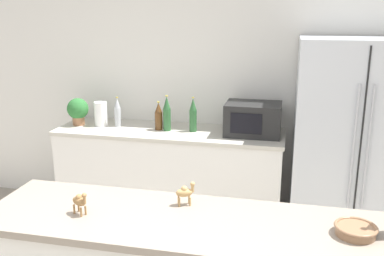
# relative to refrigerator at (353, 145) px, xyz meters

# --- Properties ---
(wall_back) EXTENTS (8.00, 0.06, 2.55)m
(wall_back) POSITION_rel_refrigerator_xyz_m (-1.15, 0.39, 0.41)
(wall_back) COLOR white
(wall_back) RESTS_ON ground_plane
(back_counter) EXTENTS (2.08, 0.63, 0.88)m
(back_counter) POSITION_rel_refrigerator_xyz_m (-1.59, 0.06, -0.42)
(back_counter) COLOR white
(back_counter) RESTS_ON ground_plane
(refrigerator) EXTENTS (0.96, 0.71, 1.73)m
(refrigerator) POSITION_rel_refrigerator_xyz_m (0.00, 0.00, 0.00)
(refrigerator) COLOR silver
(refrigerator) RESTS_ON ground_plane
(potted_plant) EXTENTS (0.20, 0.20, 0.26)m
(potted_plant) POSITION_rel_refrigerator_xyz_m (-2.48, 0.05, 0.16)
(potted_plant) COLOR #9E6B47
(potted_plant) RESTS_ON back_counter
(paper_towel_roll) EXTENTS (0.12, 0.12, 0.23)m
(paper_towel_roll) POSITION_rel_refrigerator_xyz_m (-2.26, 0.07, 0.13)
(paper_towel_roll) COLOR white
(paper_towel_roll) RESTS_ON back_counter
(microwave) EXTENTS (0.48, 0.37, 0.28)m
(microwave) POSITION_rel_refrigerator_xyz_m (-0.83, 0.08, 0.16)
(microwave) COLOR black
(microwave) RESTS_ON back_counter
(back_bottle_0) EXTENTS (0.07, 0.07, 0.32)m
(back_bottle_0) POSITION_rel_refrigerator_xyz_m (-1.60, 0.04, 0.17)
(back_bottle_0) COLOR #2D6033
(back_bottle_0) RESTS_ON back_counter
(back_bottle_1) EXTENTS (0.07, 0.07, 0.26)m
(back_bottle_1) POSITION_rel_refrigerator_xyz_m (-1.69, 0.05, 0.14)
(back_bottle_1) COLOR brown
(back_bottle_1) RESTS_ON back_counter
(back_bottle_2) EXTENTS (0.06, 0.06, 0.28)m
(back_bottle_2) POSITION_rel_refrigerator_xyz_m (-2.10, 0.08, 0.15)
(back_bottle_2) COLOR #B2B7BC
(back_bottle_2) RESTS_ON back_counter
(back_bottle_3) EXTENTS (0.07, 0.07, 0.31)m
(back_bottle_3) POSITION_rel_refrigerator_xyz_m (-1.37, 0.06, 0.17)
(back_bottle_3) COLOR #2D6033
(back_bottle_3) RESTS_ON back_counter
(fruit_bowl) EXTENTS (0.18, 0.18, 0.05)m
(fruit_bowl) POSITION_rel_refrigerator_xyz_m (-0.24, -1.82, 0.16)
(fruit_bowl) COLOR #8C6647
(fruit_bowl) RESTS_ON bar_counter
(camel_figurine) EXTENTS (0.10, 0.07, 0.12)m
(camel_figurine) POSITION_rel_refrigerator_xyz_m (-1.02, -1.69, 0.21)
(camel_figurine) COLOR tan
(camel_figurine) RESTS_ON bar_counter
(camel_figurine_second) EXTENTS (0.10, 0.08, 0.12)m
(camel_figurine_second) POSITION_rel_refrigerator_xyz_m (-1.47, -1.90, 0.20)
(camel_figurine_second) COLOR olive
(camel_figurine_second) RESTS_ON bar_counter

